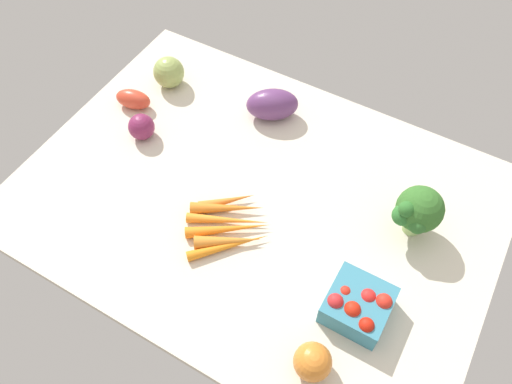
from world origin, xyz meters
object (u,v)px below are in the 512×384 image
Objects in this scene: roma_tomato at (133,99)px; berry_basket at (358,305)px; broccoli_head at (418,211)px; heirloom_tomato_green at (169,72)px; carrot_bunch at (228,224)px; heirloom_tomato_orange at (313,362)px; red_onion_center at (141,127)px; eggplant at (272,104)px.

roma_tomato is 0.78× the size of berry_basket.
broccoli_head reaches higher than roma_tomato.
heirloom_tomato_green reaches higher than roma_tomato.
heirloom_tomato_orange is (28.52, -17.69, 2.18)cm from carrot_bunch.
heirloom_tomato_green is 80.40cm from heirloom_tomato_orange.
roma_tomato is at bearing 162.12° from berry_basket.
red_onion_center is 0.49× the size of eggplant.
heirloom_tomato_green is at bearing 143.53° from heirloom_tomato_orange.
eggplant reaches higher than roma_tomato.
broccoli_head reaches higher than eggplant.
carrot_bunch is 39.11cm from broccoli_head.
eggplant is (-41.37, 14.69, -3.59)cm from broccoli_head.
broccoli_head is (33.82, 18.65, 6.16)cm from carrot_bunch.
heirloom_tomato_green is 1.27× the size of red_onion_center.
roma_tomato is 0.72× the size of broccoli_head.
heirloom_tomato_green reaches higher than eggplant.
eggplant is at bearing 6.50° from heirloom_tomato_green.
broccoli_head is (69.95, -11.44, 3.46)cm from heirloom_tomato_green.
heirloom_tomato_orange is at bearing -101.32° from berry_basket.
eggplant is at bearing 102.76° from carrot_bunch.
carrot_bunch is 43.67cm from roma_tomato.
berry_basket is at bearing -96.42° from broccoli_head.
heirloom_tomato_orange reaches higher than carrot_bunch.
carrot_bunch is 3.43× the size of red_onion_center.
broccoli_head is 44.05cm from eggplant.
carrot_bunch is 3.12× the size of heirloom_tomato_orange.
carrot_bunch is 31.59cm from berry_basket.
berry_basket is (62.68, -15.89, 0.07)cm from red_onion_center.
red_onion_center is at bearing 159.06° from carrot_bunch.
roma_tomato is 74.22cm from berry_basket.
red_onion_center is 0.55× the size of berry_basket.
heirloom_tomato_green is 0.69× the size of berry_basket.
eggplant is at bearing 125.25° from heirloom_tomato_orange.
heirloom_tomato_orange is at bearing -26.37° from red_onion_center.
heirloom_tomato_orange reaches higher than berry_basket.
red_onion_center is 64.66cm from berry_basket.
berry_basket is (31.29, -3.88, 1.93)cm from carrot_bunch.
heirloom_tomato_orange is (67.87, -36.59, 1.05)cm from roma_tomato.
roma_tomato is at bearing 172.16° from eggplant.
eggplant is (23.84, 21.34, 0.71)cm from red_onion_center.
carrot_bunch is at bearing 148.19° from heirloom_tomato_orange.
heirloom_tomato_orange is at bearing 138.22° from roma_tomato.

